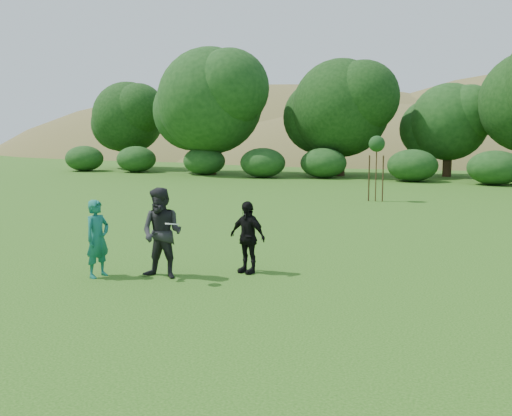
% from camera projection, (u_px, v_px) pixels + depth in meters
% --- Properties ---
extents(ground, '(120.00, 120.00, 0.00)m').
position_uv_depth(ground, '(202.00, 279.00, 11.61)').
color(ground, '#19470C').
rests_on(ground, ground).
extents(player_teal, '(0.49, 0.65, 1.61)m').
position_uv_depth(player_teal, '(98.00, 239.00, 11.72)').
color(player_teal, '#166557').
rests_on(player_teal, ground).
extents(player_grey, '(0.93, 0.74, 1.86)m').
position_uv_depth(player_grey, '(162.00, 233.00, 11.63)').
color(player_grey, black).
rests_on(player_grey, ground).
extents(player_black, '(0.97, 0.62, 1.54)m').
position_uv_depth(player_black, '(247.00, 237.00, 12.08)').
color(player_black, black).
rests_on(player_black, ground).
extents(frisbee, '(0.27, 0.27, 0.07)m').
position_uv_depth(frisbee, '(172.00, 224.00, 11.13)').
color(frisbee, white).
rests_on(frisbee, ground).
extents(sapling, '(0.70, 0.70, 2.85)m').
position_uv_depth(sapling, '(377.00, 146.00, 24.59)').
color(sapling, '#402C19').
rests_on(sapling, ground).
extents(hillside, '(150.00, 72.00, 52.00)m').
position_uv_depth(hillside, '(431.00, 245.00, 76.48)').
color(hillside, olive).
rests_on(hillside, ground).
extents(tree_row, '(53.92, 10.38, 9.62)m').
position_uv_depth(tree_row, '(451.00, 103.00, 36.24)').
color(tree_row, '#3A2616').
rests_on(tree_row, ground).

